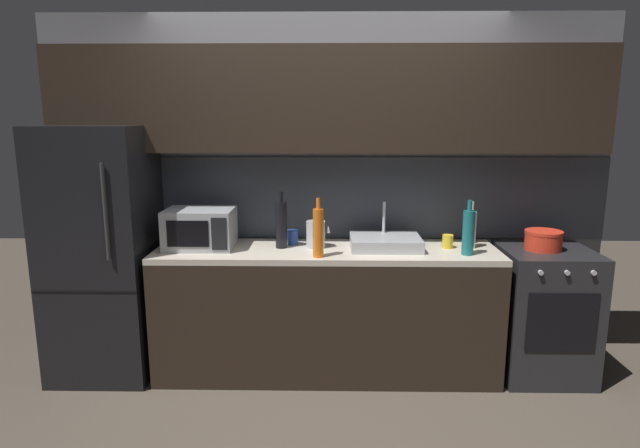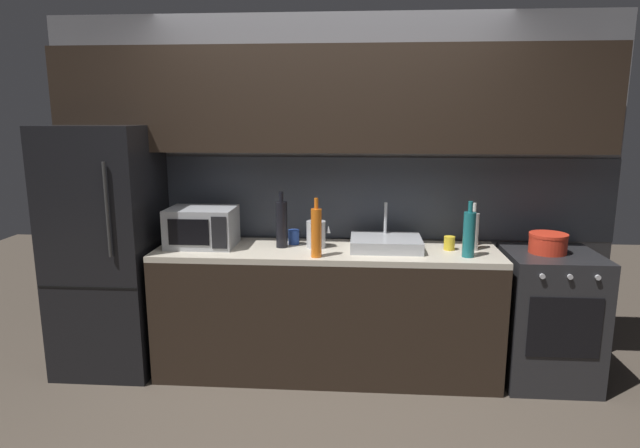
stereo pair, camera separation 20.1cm
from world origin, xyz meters
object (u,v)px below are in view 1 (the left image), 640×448
at_px(refrigerator, 103,252).
at_px(mug_yellow, 448,241).
at_px(microwave, 200,228).
at_px(wine_bottle_orange, 318,232).
at_px(wine_bottle_white, 471,229).
at_px(oven_range, 543,312).
at_px(wine_bottle_dark, 281,224).
at_px(kettle, 316,234).
at_px(mug_blue, 293,237).
at_px(cooking_pot, 543,240).
at_px(wine_bottle_teal, 468,232).
at_px(mug_amber, 468,236).

height_order(refrigerator, mug_yellow, refrigerator).
relative_size(microwave, wine_bottle_orange, 1.20).
height_order(refrigerator, wine_bottle_white, refrigerator).
distance_m(oven_range, wine_bottle_orange, 1.69).
distance_m(microwave, wine_bottle_dark, 0.56).
relative_size(kettle, mug_blue, 2.03).
height_order(microwave, mug_yellow, microwave).
bearing_deg(kettle, cooking_pot, -1.29).
bearing_deg(mug_yellow, wine_bottle_white, 5.99).
bearing_deg(mug_yellow, wine_bottle_teal, -62.65).
bearing_deg(microwave, refrigerator, -178.45).
bearing_deg(oven_range, microwave, 179.53).
relative_size(wine_bottle_dark, mug_blue, 3.77).
height_order(wine_bottle_orange, wine_bottle_dark, wine_bottle_dark).
bearing_deg(mug_blue, wine_bottle_teal, -12.70).
height_order(refrigerator, cooking_pot, refrigerator).
height_order(wine_bottle_white, mug_yellow, wine_bottle_white).
bearing_deg(wine_bottle_teal, oven_range, 13.46).
bearing_deg(wine_bottle_white, kettle, -179.10).
bearing_deg(wine_bottle_dark, kettle, 2.35).
xyz_separation_m(oven_range, microwave, (-2.38, 0.02, 0.58)).
relative_size(oven_range, mug_amber, 8.58).
relative_size(refrigerator, mug_yellow, 18.65).
distance_m(wine_bottle_white, cooking_pot, 0.49).
bearing_deg(mug_yellow, mug_blue, 175.44).
distance_m(refrigerator, mug_yellow, 2.39).
xyz_separation_m(oven_range, wine_bottle_dark, (-1.82, 0.03, 0.62)).
bearing_deg(wine_bottle_teal, wine_bottle_dark, 172.31).
height_order(wine_bottle_white, mug_blue, wine_bottle_white).
bearing_deg(kettle, microwave, -178.80).
height_order(wine_bottle_teal, wine_bottle_white, wine_bottle_teal).
xyz_separation_m(refrigerator, mug_yellow, (2.38, 0.04, 0.08)).
distance_m(wine_bottle_teal, mug_yellow, 0.23).
relative_size(oven_range, wine_bottle_white, 2.80).
height_order(wine_bottle_orange, mug_blue, wine_bottle_orange).
bearing_deg(refrigerator, microwave, 1.55).
bearing_deg(kettle, mug_yellow, 0.01).
distance_m(wine_bottle_orange, wine_bottle_teal, 0.98).
bearing_deg(microwave, oven_range, -0.47).
xyz_separation_m(kettle, wine_bottle_orange, (0.02, -0.25, 0.07)).
relative_size(oven_range, mug_yellow, 9.69).
distance_m(kettle, mug_yellow, 0.91).
relative_size(refrigerator, mug_blue, 16.79).
relative_size(wine_bottle_dark, mug_yellow, 4.18).
bearing_deg(oven_range, mug_yellow, 176.92).
bearing_deg(mug_amber, microwave, -174.66).
relative_size(wine_bottle_white, mug_yellow, 3.46).
relative_size(microwave, mug_yellow, 4.95).
height_order(wine_bottle_white, cooking_pot, wine_bottle_white).
distance_m(microwave, wine_bottle_white, 1.86).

